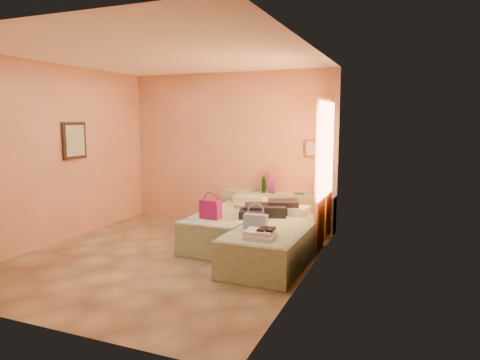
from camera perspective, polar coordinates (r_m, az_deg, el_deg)
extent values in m
plane|color=tan|center=(6.28, -9.62, -10.04)|extent=(4.50, 4.50, 0.00)
cube|color=#E39D79|center=(7.99, -1.36, 4.17)|extent=(4.00, 0.02, 2.80)
cube|color=#E39D79|center=(7.26, -23.48, 3.13)|extent=(0.02, 4.50, 2.80)
cube|color=#E39D79|center=(5.23, 9.03, 2.05)|extent=(0.02, 4.50, 2.80)
cube|color=white|center=(6.04, -10.27, 16.13)|extent=(4.00, 4.50, 0.02)
cube|color=#F5BE97|center=(6.44, 11.40, 3.99)|extent=(0.02, 1.10, 1.40)
cube|color=orange|center=(6.34, 10.71, 0.76)|extent=(0.05, 0.55, 2.20)
cube|color=orange|center=(6.92, 11.69, 1.34)|extent=(0.05, 0.45, 2.20)
cube|color=black|center=(7.51, -21.23, 4.92)|extent=(0.04, 0.50, 0.60)
cube|color=gold|center=(7.48, 9.54, 4.19)|extent=(0.25, 0.04, 0.30)
cube|color=#B0BA98|center=(7.67, 4.94, -4.14)|extent=(2.05, 0.30, 0.65)
cube|color=#ACC59E|center=(6.86, -0.97, -6.21)|extent=(0.92, 2.01, 0.50)
cube|color=#ACC59E|center=(5.97, 4.63, -8.41)|extent=(0.92, 2.01, 0.50)
cylinder|color=#133517|center=(7.61, 3.19, -0.68)|extent=(0.09, 0.09, 0.27)
cube|color=#9F1366|center=(7.58, 4.33, -0.02)|extent=(0.12, 0.12, 0.46)
cylinder|color=#437C5A|center=(7.77, 2.11, -1.39)|extent=(0.14, 0.14, 0.03)
cube|color=#284A2D|center=(7.50, 7.95, -1.82)|extent=(0.17, 0.13, 0.03)
cube|color=white|center=(7.42, 10.48, -1.10)|extent=(0.26, 0.26, 0.26)
cube|color=#9F1366|center=(6.29, -3.93, -3.87)|extent=(0.31, 0.18, 0.28)
cube|color=tan|center=(7.05, 0.87, -3.49)|extent=(0.37, 0.31, 0.06)
cube|color=black|center=(6.49, 3.81, -3.86)|extent=(0.87, 0.87, 0.20)
cube|color=#3D5B94|center=(5.68, 2.09, -5.58)|extent=(0.31, 0.14, 0.20)
cube|color=white|center=(5.25, 2.76, -7.29)|extent=(0.36, 0.31, 0.10)
cube|color=black|center=(5.26, 3.56, -6.57)|extent=(0.17, 0.22, 0.02)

